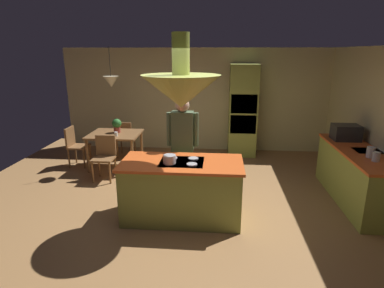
# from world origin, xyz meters

# --- Properties ---
(ground) EXTENTS (8.16, 8.16, 0.00)m
(ground) POSITION_xyz_m (0.00, 0.00, 0.00)
(ground) COLOR #9E7042
(wall_back) EXTENTS (6.80, 0.10, 2.55)m
(wall_back) POSITION_xyz_m (0.00, 3.45, 1.27)
(wall_back) COLOR beige
(wall_back) RESTS_ON ground
(kitchen_island) EXTENTS (1.80, 0.89, 0.92)m
(kitchen_island) POSITION_xyz_m (0.00, -0.20, 0.45)
(kitchen_island) COLOR #939E42
(kitchen_island) RESTS_ON ground
(counter_run_right) EXTENTS (0.73, 2.20, 0.90)m
(counter_run_right) POSITION_xyz_m (2.84, 0.60, 0.46)
(counter_run_right) COLOR #939E42
(counter_run_right) RESTS_ON ground
(oven_tower) EXTENTS (0.66, 0.62, 2.18)m
(oven_tower) POSITION_xyz_m (1.10, 3.04, 1.09)
(oven_tower) COLOR #939E42
(oven_tower) RESTS_ON ground
(dining_table) EXTENTS (1.07, 0.93, 0.76)m
(dining_table) POSITION_xyz_m (-1.70, 1.90, 0.66)
(dining_table) COLOR brown
(dining_table) RESTS_ON ground
(person_at_island) EXTENTS (0.53, 0.23, 1.73)m
(person_at_island) POSITION_xyz_m (-0.07, 0.52, 1.00)
(person_at_island) COLOR tan
(person_at_island) RESTS_ON ground
(range_hood) EXTENTS (1.10, 1.10, 1.00)m
(range_hood) POSITION_xyz_m (0.00, -0.20, 1.95)
(range_hood) COLOR #939E42
(pendant_light_over_table) EXTENTS (0.32, 0.32, 0.82)m
(pendant_light_over_table) POSITION_xyz_m (-1.70, 1.90, 1.86)
(pendant_light_over_table) COLOR beige
(chair_facing_island) EXTENTS (0.40, 0.40, 0.87)m
(chair_facing_island) POSITION_xyz_m (-1.70, 1.21, 0.50)
(chair_facing_island) COLOR brown
(chair_facing_island) RESTS_ON ground
(chair_by_back_wall) EXTENTS (0.40, 0.40, 0.87)m
(chair_by_back_wall) POSITION_xyz_m (-1.70, 2.59, 0.50)
(chair_by_back_wall) COLOR brown
(chair_by_back_wall) RESTS_ON ground
(chair_at_corner) EXTENTS (0.40, 0.40, 0.87)m
(chair_at_corner) POSITION_xyz_m (-2.61, 1.90, 0.50)
(chair_at_corner) COLOR brown
(chair_at_corner) RESTS_ON ground
(potted_plant_on_table) EXTENTS (0.20, 0.20, 0.30)m
(potted_plant_on_table) POSITION_xyz_m (-1.67, 1.99, 0.93)
(potted_plant_on_table) COLOR #99382D
(potted_plant_on_table) RESTS_ON dining_table
(cup_on_table) EXTENTS (0.07, 0.07, 0.09)m
(cup_on_table) POSITION_xyz_m (-1.60, 1.67, 0.81)
(cup_on_table) COLOR white
(cup_on_table) RESTS_ON dining_table
(canister_flour) EXTENTS (0.11, 0.11, 0.14)m
(canister_flour) POSITION_xyz_m (2.84, 0.06, 0.97)
(canister_flour) COLOR silver
(canister_flour) RESTS_ON counter_run_right
(canister_sugar) EXTENTS (0.12, 0.12, 0.17)m
(canister_sugar) POSITION_xyz_m (2.84, 0.24, 0.98)
(canister_sugar) COLOR silver
(canister_sugar) RESTS_ON counter_run_right
(microwave_on_counter) EXTENTS (0.46, 0.36, 0.28)m
(microwave_on_counter) POSITION_xyz_m (2.84, 1.25, 1.04)
(microwave_on_counter) COLOR #232326
(microwave_on_counter) RESTS_ON counter_run_right
(cooking_pot_on_cooktop) EXTENTS (0.18, 0.18, 0.12)m
(cooking_pot_on_cooktop) POSITION_xyz_m (-0.16, -0.33, 0.98)
(cooking_pot_on_cooktop) COLOR #B2B2B7
(cooking_pot_on_cooktop) RESTS_ON kitchen_island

